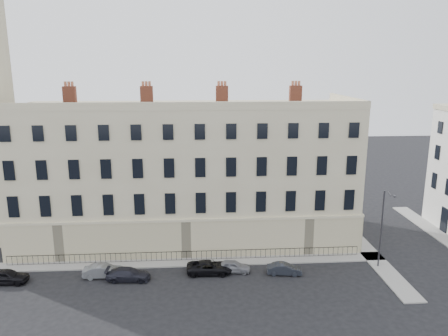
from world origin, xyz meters
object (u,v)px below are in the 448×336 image
at_px(car_e, 233,266).
at_px(car_c, 128,274).
at_px(car_a, 6,276).
at_px(car_d, 210,267).
at_px(car_b, 104,271).
at_px(car_f, 284,269).
at_px(streetlamp, 382,226).

bearing_deg(car_e, car_c, 104.52).
distance_m(car_a, car_d, 18.35).
bearing_deg(car_b, car_a, 92.36).
relative_size(car_a, car_f, 1.19).
relative_size(car_a, car_e, 1.17).
height_order(car_a, car_e, car_a).
height_order(car_a, car_d, car_a).
height_order(car_b, car_c, car_b).
distance_m(car_a, car_f, 25.33).
bearing_deg(car_c, car_a, 92.95).
xyz_separation_m(car_f, streetlamp, (9.47, 0.77, 3.76)).
bearing_deg(car_b, car_e, -90.57).
bearing_deg(car_d, car_e, -85.15).
height_order(car_c, car_d, car_d).
xyz_separation_m(car_b, car_f, (16.82, -0.61, -0.07)).
distance_m(car_f, streetlamp, 10.21).
bearing_deg(car_f, car_d, 90.97).
height_order(car_c, streetlamp, streetlamp).
bearing_deg(car_d, streetlamp, -88.29).
bearing_deg(car_e, car_a, 100.96).
bearing_deg(car_b, car_c, -109.53).
relative_size(car_e, streetlamp, 0.43).
relative_size(car_b, car_c, 0.92).
height_order(car_a, car_b, car_a).
height_order(car_b, car_f, car_b).
bearing_deg(car_e, streetlamp, -81.48).
height_order(car_d, car_e, car_d).
height_order(car_f, streetlamp, streetlamp).
xyz_separation_m(car_d, streetlamp, (16.46, 0.08, 3.70)).
xyz_separation_m(car_d, car_f, (7.00, -0.69, -0.06)).
relative_size(car_f, streetlamp, 0.42).
height_order(car_e, car_f, car_e).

